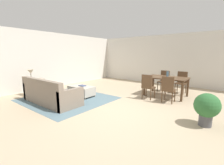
% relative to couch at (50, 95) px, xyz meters
% --- Properties ---
extents(ground_plane, '(10.80, 10.80, 0.00)m').
position_rel_couch_xyz_m(ground_plane, '(2.15, 0.86, -0.29)').
color(ground_plane, tan).
extents(wall_back, '(9.00, 0.12, 2.70)m').
position_rel_couch_xyz_m(wall_back, '(2.15, 5.86, 1.06)').
color(wall_back, silver).
rests_on(wall_back, ground_plane).
extents(wall_left, '(0.12, 11.00, 2.70)m').
position_rel_couch_xyz_m(wall_left, '(-2.35, 1.36, 1.06)').
color(wall_left, silver).
rests_on(wall_left, ground_plane).
extents(area_rug, '(3.00, 2.80, 0.01)m').
position_rel_couch_xyz_m(area_rug, '(0.08, 0.65, -0.29)').
color(area_rug, slate).
rests_on(area_rug, ground_plane).
extents(couch, '(2.29, 0.90, 0.86)m').
position_rel_couch_xyz_m(couch, '(0.00, 0.00, 0.00)').
color(couch, gray).
rests_on(couch, ground_plane).
extents(ottoman_table, '(1.05, 0.58, 0.40)m').
position_rel_couch_xyz_m(ottoman_table, '(0.15, 1.24, -0.06)').
color(ottoman_table, '#B7AD9E').
rests_on(ottoman_table, ground_plane).
extents(side_table, '(0.40, 0.40, 0.54)m').
position_rel_couch_xyz_m(side_table, '(-1.44, 0.06, 0.14)').
color(side_table, brown).
rests_on(side_table, ground_plane).
extents(table_lamp, '(0.26, 0.26, 0.53)m').
position_rel_couch_xyz_m(table_lamp, '(-1.44, 0.06, 0.67)').
color(table_lamp, brown).
rests_on(table_lamp, side_table).
extents(dining_table, '(1.55, 0.98, 0.76)m').
position_rel_couch_xyz_m(dining_table, '(2.78, 3.35, 0.38)').
color(dining_table, '#513823').
rests_on(dining_table, ground_plane).
extents(dining_chair_near_left, '(0.40, 0.40, 0.92)m').
position_rel_couch_xyz_m(dining_chair_near_left, '(2.41, 2.47, 0.23)').
color(dining_chair_near_left, '#513823').
rests_on(dining_chair_near_left, ground_plane).
extents(dining_chair_near_right, '(0.41, 0.41, 0.92)m').
position_rel_couch_xyz_m(dining_chair_near_right, '(3.16, 2.48, 0.23)').
color(dining_chair_near_right, '#513823').
rests_on(dining_chair_near_right, ground_plane).
extents(dining_chair_far_left, '(0.43, 0.43, 0.92)m').
position_rel_couch_xyz_m(dining_chair_far_left, '(2.41, 4.16, 0.23)').
color(dining_chair_far_left, '#513823').
rests_on(dining_chair_far_left, ground_plane).
extents(dining_chair_far_right, '(0.41, 0.41, 0.92)m').
position_rel_couch_xyz_m(dining_chair_far_right, '(3.14, 4.22, 0.23)').
color(dining_chair_far_right, '#513823').
rests_on(dining_chair_far_right, ground_plane).
extents(vase_centerpiece, '(0.08, 0.08, 0.23)m').
position_rel_couch_xyz_m(vase_centerpiece, '(2.82, 3.35, 0.58)').
color(vase_centerpiece, slate).
rests_on(vase_centerpiece, dining_table).
extents(book_on_ottoman, '(0.27, 0.22, 0.03)m').
position_rel_couch_xyz_m(book_on_ottoman, '(0.17, 1.28, 0.13)').
color(book_on_ottoman, '#3F4C72').
rests_on(book_on_ottoman, ottoman_table).
extents(potted_plant, '(0.56, 0.56, 0.78)m').
position_rel_couch_xyz_m(potted_plant, '(4.44, 1.27, 0.17)').
color(potted_plant, '#4C4C51').
rests_on(potted_plant, ground_plane).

